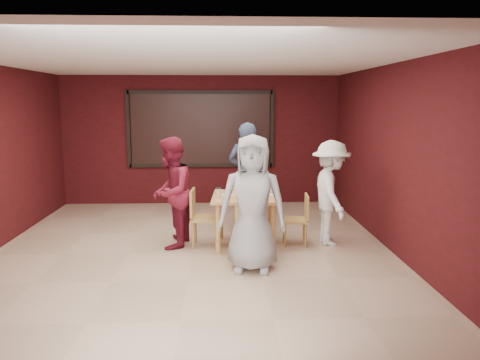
{
  "coord_description": "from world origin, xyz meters",
  "views": [
    {
      "loc": [
        0.42,
        -6.77,
        2.23
      ],
      "look_at": [
        0.72,
        0.3,
        1.05
      ],
      "focal_mm": 35.0,
      "sensor_mm": 36.0,
      "label": 1
    }
  ],
  "objects_px": {
    "chair_back": "(246,202)",
    "diner_left": "(171,193)",
    "diner_back": "(247,175)",
    "chair_right": "(299,217)",
    "chair_left": "(200,214)",
    "diner_front": "(252,204)",
    "dining_table": "(246,202)",
    "chair_front": "(250,231)",
    "diner_right": "(331,193)"
  },
  "relations": [
    {
      "from": "chair_left",
      "to": "diner_back",
      "type": "xyz_separation_m",
      "value": [
        0.79,
        1.13,
        0.43
      ]
    },
    {
      "from": "diner_left",
      "to": "chair_left",
      "type": "bearing_deg",
      "value": 98.35
    },
    {
      "from": "chair_front",
      "to": "chair_right",
      "type": "bearing_deg",
      "value": 44.69
    },
    {
      "from": "dining_table",
      "to": "diner_front",
      "type": "bearing_deg",
      "value": -88.39
    },
    {
      "from": "dining_table",
      "to": "diner_left",
      "type": "xyz_separation_m",
      "value": [
        -1.15,
        0.02,
        0.15
      ]
    },
    {
      "from": "chair_left",
      "to": "diner_front",
      "type": "height_order",
      "value": "diner_front"
    },
    {
      "from": "chair_left",
      "to": "diner_front",
      "type": "bearing_deg",
      "value": -55.96
    },
    {
      "from": "dining_table",
      "to": "diner_right",
      "type": "relative_size",
      "value": 0.65
    },
    {
      "from": "diner_left",
      "to": "diner_back",
      "type": "bearing_deg",
      "value": 141.25
    },
    {
      "from": "diner_front",
      "to": "diner_back",
      "type": "relative_size",
      "value": 0.97
    },
    {
      "from": "chair_front",
      "to": "diner_back",
      "type": "height_order",
      "value": "diner_back"
    },
    {
      "from": "chair_front",
      "to": "chair_back",
      "type": "height_order",
      "value": "chair_back"
    },
    {
      "from": "chair_left",
      "to": "chair_right",
      "type": "distance_m",
      "value": 1.55
    },
    {
      "from": "chair_back",
      "to": "diner_back",
      "type": "height_order",
      "value": "diner_back"
    },
    {
      "from": "diner_front",
      "to": "diner_left",
      "type": "relative_size",
      "value": 1.07
    },
    {
      "from": "chair_front",
      "to": "diner_left",
      "type": "bearing_deg",
      "value": 144.37
    },
    {
      "from": "chair_back",
      "to": "chair_left",
      "type": "distance_m",
      "value": 1.14
    },
    {
      "from": "chair_back",
      "to": "chair_front",
      "type": "bearing_deg",
      "value": -91.53
    },
    {
      "from": "chair_front",
      "to": "chair_left",
      "type": "xyz_separation_m",
      "value": [
        -0.72,
        0.83,
        0.04
      ]
    },
    {
      "from": "chair_left",
      "to": "chair_right",
      "type": "xyz_separation_m",
      "value": [
        1.55,
        -0.01,
        -0.05
      ]
    },
    {
      "from": "chair_left",
      "to": "diner_right",
      "type": "height_order",
      "value": "diner_right"
    },
    {
      "from": "dining_table",
      "to": "diner_front",
      "type": "height_order",
      "value": "diner_front"
    },
    {
      "from": "chair_right",
      "to": "diner_right",
      "type": "relative_size",
      "value": 0.49
    },
    {
      "from": "chair_back",
      "to": "chair_right",
      "type": "distance_m",
      "value": 1.17
    },
    {
      "from": "chair_left",
      "to": "diner_right",
      "type": "bearing_deg",
      "value": 1.33
    },
    {
      "from": "chair_right",
      "to": "diner_back",
      "type": "height_order",
      "value": "diner_back"
    },
    {
      "from": "chair_back",
      "to": "diner_left",
      "type": "bearing_deg",
      "value": -145.1
    },
    {
      "from": "chair_left",
      "to": "diner_back",
      "type": "relative_size",
      "value": 0.48
    },
    {
      "from": "chair_front",
      "to": "diner_front",
      "type": "xyz_separation_m",
      "value": [
        0.01,
        -0.25,
        0.44
      ]
    },
    {
      "from": "diner_back",
      "to": "diner_left",
      "type": "bearing_deg",
      "value": 57.01
    },
    {
      "from": "dining_table",
      "to": "diner_back",
      "type": "height_order",
      "value": "diner_back"
    },
    {
      "from": "dining_table",
      "to": "diner_front",
      "type": "distance_m",
      "value": 1.09
    },
    {
      "from": "chair_right",
      "to": "diner_left",
      "type": "height_order",
      "value": "diner_left"
    },
    {
      "from": "chair_back",
      "to": "diner_front",
      "type": "xyz_separation_m",
      "value": [
        -0.03,
        -1.93,
        0.4
      ]
    },
    {
      "from": "chair_right",
      "to": "diner_back",
      "type": "relative_size",
      "value": 0.43
    },
    {
      "from": "dining_table",
      "to": "chair_left",
      "type": "distance_m",
      "value": 0.73
    },
    {
      "from": "chair_left",
      "to": "diner_left",
      "type": "relative_size",
      "value": 0.53
    },
    {
      "from": "chair_back",
      "to": "diner_back",
      "type": "xyz_separation_m",
      "value": [
        0.03,
        0.27,
        0.43
      ]
    },
    {
      "from": "chair_right",
      "to": "diner_back",
      "type": "bearing_deg",
      "value": 123.64
    },
    {
      "from": "diner_left",
      "to": "diner_right",
      "type": "bearing_deg",
      "value": 100.06
    },
    {
      "from": "chair_back",
      "to": "chair_right",
      "type": "bearing_deg",
      "value": -47.83
    },
    {
      "from": "dining_table",
      "to": "chair_left",
      "type": "relative_size",
      "value": 1.19
    },
    {
      "from": "chair_right",
      "to": "diner_front",
      "type": "height_order",
      "value": "diner_front"
    },
    {
      "from": "chair_left",
      "to": "chair_right",
      "type": "height_order",
      "value": "chair_left"
    },
    {
      "from": "diner_left",
      "to": "chair_front",
      "type": "bearing_deg",
      "value": 63.47
    },
    {
      "from": "chair_left",
      "to": "chair_front",
      "type": "bearing_deg",
      "value": -49.14
    },
    {
      "from": "chair_back",
      "to": "diner_right",
      "type": "bearing_deg",
      "value": -32.12
    },
    {
      "from": "chair_front",
      "to": "diner_front",
      "type": "distance_m",
      "value": 0.51
    },
    {
      "from": "diner_front",
      "to": "diner_left",
      "type": "bearing_deg",
      "value": 145.07
    },
    {
      "from": "chair_back",
      "to": "diner_front",
      "type": "height_order",
      "value": "diner_front"
    }
  ]
}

